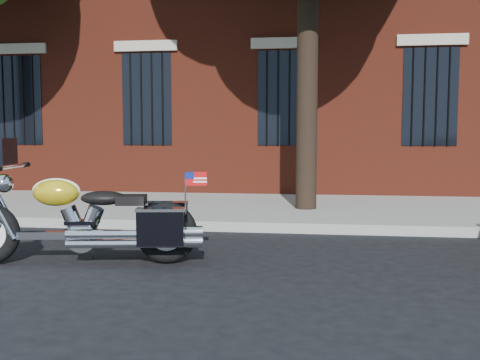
# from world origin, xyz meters

# --- Properties ---
(ground) EXTENTS (120.00, 120.00, 0.00)m
(ground) POSITION_xyz_m (0.00, 0.00, 0.00)
(ground) COLOR black
(ground) RESTS_ON ground
(curb) EXTENTS (40.00, 0.16, 0.15)m
(curb) POSITION_xyz_m (0.00, 1.38, 0.07)
(curb) COLOR gray
(curb) RESTS_ON ground
(sidewalk) EXTENTS (40.00, 3.60, 0.15)m
(sidewalk) POSITION_xyz_m (0.00, 3.26, 0.07)
(sidewalk) COLOR gray
(sidewalk) RESTS_ON ground
(motorcycle) EXTENTS (2.79, 1.04, 1.40)m
(motorcycle) POSITION_xyz_m (-1.85, -0.83, 0.47)
(motorcycle) COLOR black
(motorcycle) RESTS_ON ground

